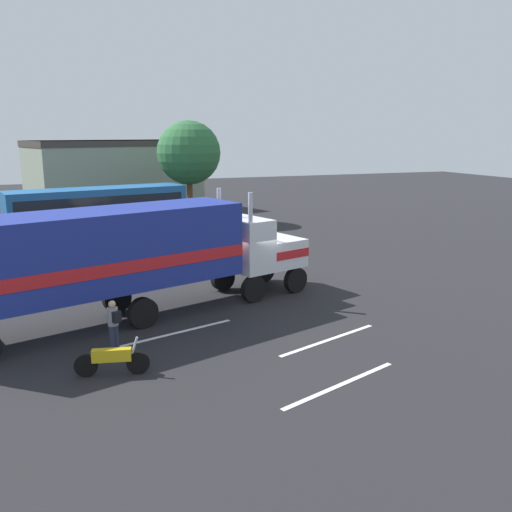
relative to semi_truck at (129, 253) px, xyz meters
name	(u,v)px	position (x,y,z in m)	size (l,w,h in m)	color
ground_plane	(246,294)	(5.05, 1.44, -2.52)	(120.00, 120.00, 0.00)	#232326
lane_stripe_near	(177,333)	(1.19, -2.06, -2.52)	(4.40, 0.16, 0.01)	silver
lane_stripe_mid	(329,340)	(5.78, -4.55, -2.52)	(4.40, 0.16, 0.01)	silver
lane_stripe_far	(341,385)	(4.48, -7.64, -2.52)	(4.40, 0.16, 0.01)	silver
semi_truck	(129,253)	(0.00, 0.00, 0.00)	(14.26, 6.54, 4.50)	silver
person_bystander	(113,323)	(-0.99, -2.81, -1.63)	(0.43, 0.48, 1.63)	#2D3347
parked_bus	(98,209)	(0.41, 16.03, -0.46)	(11.28, 4.57, 3.40)	#1E5999
motorcycle	(112,359)	(-1.28, -4.72, -2.04)	(2.08, 0.58, 1.12)	black
tree_left	(189,153)	(7.76, 21.45, 2.78)	(4.81, 4.81, 7.73)	brown
building_backdrop	(117,174)	(3.31, 29.51, 0.78)	(15.48, 9.97, 6.17)	gray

